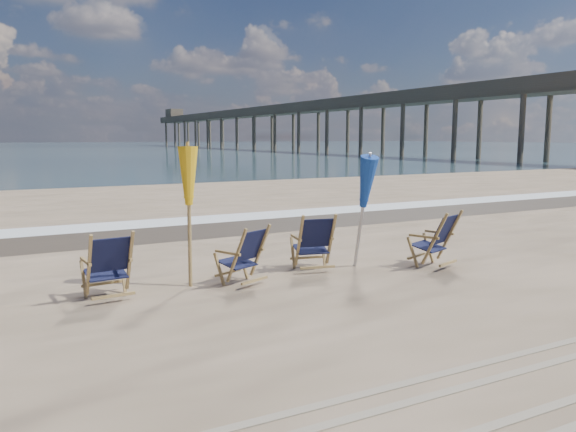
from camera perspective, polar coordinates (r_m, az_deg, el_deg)
name	(u,v)px	position (r m, az deg, el deg)	size (l,w,h in m)	color
ocean	(15,147)	(134.02, -26.02, 6.29)	(400.00, 400.00, 0.00)	#344C56
surf_foam	(180,221)	(15.02, -10.88, -0.51)	(200.00, 1.40, 0.01)	silver
wet_sand_strip	(199,229)	(13.60, -9.04, -1.35)	(200.00, 2.60, 0.00)	#42362A
tire_tracks	(547,384)	(5.73, 24.86, -15.23)	(80.00, 1.30, 0.01)	gray
beach_chair_0	(130,264)	(7.98, -15.76, -4.68)	(0.62, 0.69, 0.96)	black
beach_chair_1	(260,253)	(8.53, -2.83, -3.74)	(0.58, 0.66, 0.91)	black
beach_chair_2	(331,242)	(9.26, 4.41, -2.62)	(0.62, 0.70, 0.98)	black
beach_chair_3	(450,237)	(10.02, 16.10, -2.08)	(0.63, 0.71, 0.98)	black
umbrella_yellow	(188,184)	(8.29, -10.09, 3.26)	(0.30, 0.30, 2.04)	#9E7E47
umbrella_blue	(362,184)	(9.29, 7.52, 3.21)	(0.30, 0.30, 1.94)	#A5A5AD
fishing_pier	(290,121)	(90.45, 0.19, 9.59)	(4.40, 140.00, 9.30)	brown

